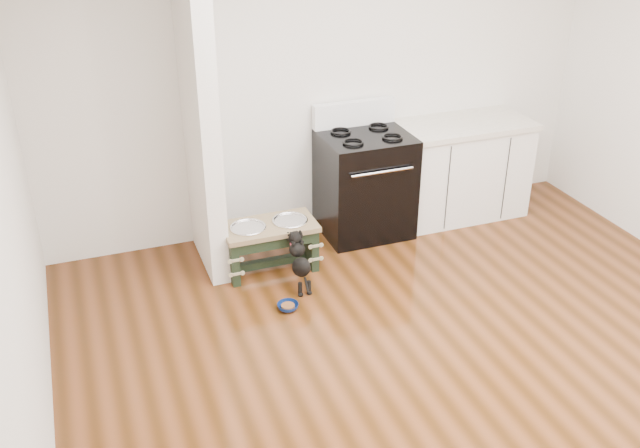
% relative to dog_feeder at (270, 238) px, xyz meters
% --- Properties ---
extents(ground, '(5.00, 5.00, 0.00)m').
position_rel_dog_feeder_xyz_m(ground, '(0.74, -1.79, -0.30)').
color(ground, '#40220B').
rests_on(ground, ground).
extents(room_shell, '(5.00, 5.00, 5.00)m').
position_rel_dog_feeder_xyz_m(room_shell, '(0.74, -1.79, 1.32)').
color(room_shell, silver).
rests_on(room_shell, ground).
extents(partition_wall, '(0.15, 0.80, 2.70)m').
position_rel_dog_feeder_xyz_m(partition_wall, '(-0.43, 0.31, 1.05)').
color(partition_wall, silver).
rests_on(partition_wall, ground).
extents(oven_range, '(0.76, 0.69, 1.14)m').
position_rel_dog_feeder_xyz_m(oven_range, '(0.99, 0.37, 0.18)').
color(oven_range, black).
rests_on(oven_range, ground).
extents(cabinet_run, '(1.24, 0.64, 0.91)m').
position_rel_dog_feeder_xyz_m(cabinet_run, '(1.97, 0.39, 0.16)').
color(cabinet_run, silver).
rests_on(cabinet_run, ground).
extents(dog_feeder, '(0.76, 0.40, 0.43)m').
position_rel_dog_feeder_xyz_m(dog_feeder, '(0.00, 0.00, 0.00)').
color(dog_feeder, black).
rests_on(dog_feeder, ground).
extents(puppy, '(0.13, 0.39, 0.46)m').
position_rel_dog_feeder_xyz_m(puppy, '(0.13, -0.35, -0.04)').
color(puppy, black).
rests_on(puppy, ground).
extents(floor_bowl, '(0.20, 0.20, 0.05)m').
position_rel_dog_feeder_xyz_m(floor_bowl, '(-0.05, -0.61, -0.27)').
color(floor_bowl, '#0B1D50').
rests_on(floor_bowl, ground).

